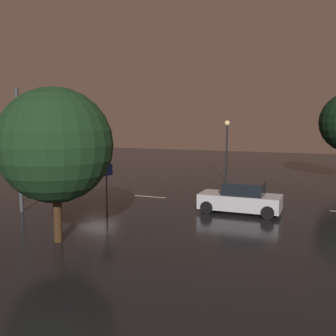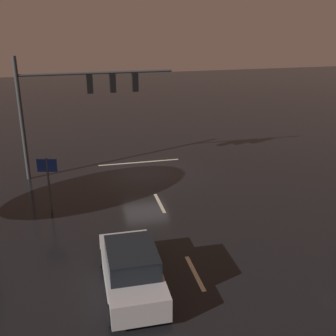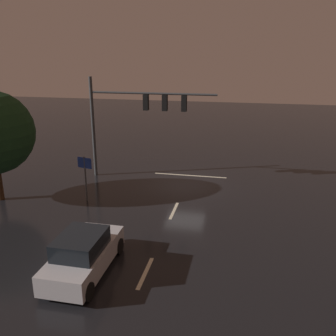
{
  "view_description": "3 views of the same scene",
  "coord_description": "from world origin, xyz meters",
  "views": [
    {
      "loc": [
        23.17,
        14.55,
        4.97
      ],
      "look_at": [
        -1.15,
        4.81,
        1.8
      ],
      "focal_mm": 42.25,
      "sensor_mm": 36.0,
      "label": 1
    },
    {
      "loc": [
        3.93,
        22.35,
        8.97
      ],
      "look_at": [
        -0.56,
        3.44,
        1.59
      ],
      "focal_mm": 45.23,
      "sensor_mm": 36.0,
      "label": 2
    },
    {
      "loc": [
        -3.42,
        22.1,
        8.38
      ],
      "look_at": [
        0.43,
        3.55,
        2.27
      ],
      "focal_mm": 39.55,
      "sensor_mm": 36.0,
      "label": 3
    }
  ],
  "objects": [
    {
      "name": "lane_dash_mid",
      "position": [
        0.0,
        10.0,
        0.0
      ],
      "size": [
        0.16,
        2.2,
        0.01
      ],
      "primitive_type": "cube",
      "rotation": [
        0.0,
        0.0,
        1.57
      ],
      "color": "beige",
      "rests_on": "ground_plane"
    },
    {
      "name": "lane_dash_far",
      "position": [
        0.0,
        4.0,
        0.0
      ],
      "size": [
        0.16,
        2.2,
        0.01
      ],
      "primitive_type": "cube",
      "rotation": [
        0.0,
        0.0,
        1.57
      ],
      "color": "beige",
      "rests_on": "ground_plane"
    },
    {
      "name": "route_sign",
      "position": [
        5.12,
        3.79,
        1.94
      ],
      "size": [
        0.89,
        0.27,
        2.69
      ],
      "color": "#383A3D",
      "rests_on": "ground_plane"
    },
    {
      "name": "stop_bar",
      "position": [
        0.0,
        -2.0,
        0.0
      ],
      "size": [
        5.0,
        0.16,
        0.01
      ],
      "primitive_type": "cube",
      "color": "beige",
      "rests_on": "ground_plane"
    },
    {
      "name": "traffic_signal_assembly",
      "position": [
        3.44,
        -0.81,
        4.6
      ],
      "size": [
        8.32,
        0.47,
        6.7
      ],
      "color": "#383A3D",
      "rests_on": "ground_plane"
    },
    {
      "name": "car_approaching",
      "position": [
        2.35,
        10.43,
        0.8
      ],
      "size": [
        1.93,
        4.38,
        1.7
      ],
      "color": "#B7B7BC",
      "rests_on": "ground_plane"
    },
    {
      "name": "ground_plane",
      "position": [
        0.0,
        0.0,
        0.0
      ],
      "size": [
        80.0,
        80.0,
        0.0
      ],
      "primitive_type": "plane",
      "color": "black"
    }
  ]
}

